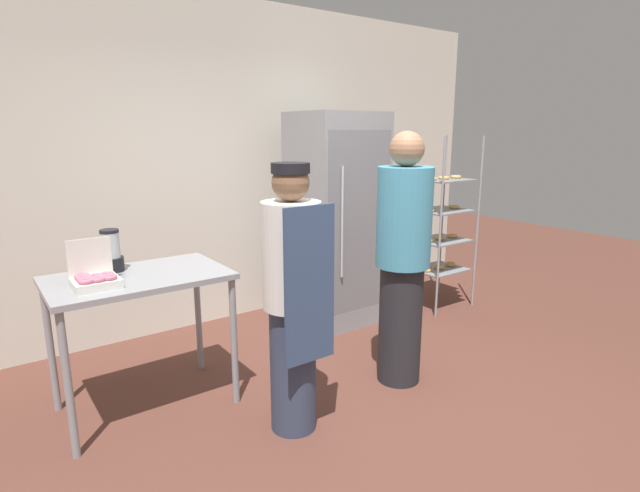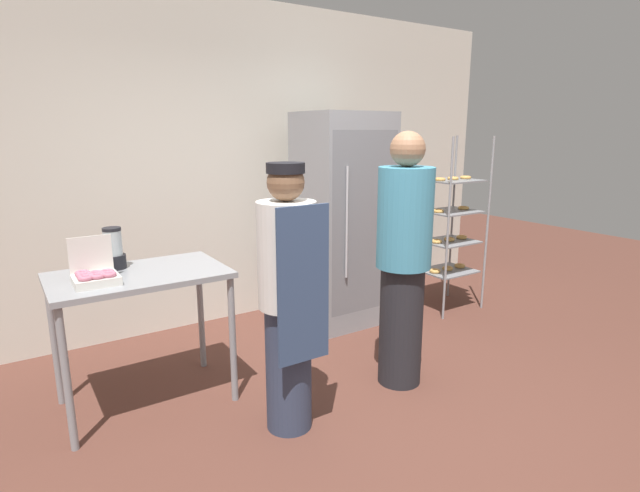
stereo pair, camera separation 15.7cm
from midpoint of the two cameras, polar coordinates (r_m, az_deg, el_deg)
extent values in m
plane|color=brown|center=(3.27, 6.46, -19.88)|extent=(14.00, 14.00, 0.00)
cube|color=silver|center=(4.74, -12.70, 8.97)|extent=(6.40, 0.12, 2.92)
cube|color=gray|center=(4.60, 0.88, 2.98)|extent=(0.75, 0.66, 1.93)
cube|color=gray|center=(4.35, 3.43, 2.62)|extent=(0.69, 0.02, 1.58)
cylinder|color=silver|center=(4.20, 1.49, 2.66)|extent=(0.02, 0.02, 0.95)
cylinder|color=#93969B|center=(4.78, 12.66, 1.77)|extent=(0.02, 0.02, 1.72)
cylinder|color=#93969B|center=(5.21, 16.75, 2.44)|extent=(0.02, 0.02, 1.72)
cylinder|color=#93969B|center=(5.09, 8.84, 2.60)|extent=(0.02, 0.02, 1.72)
cylinder|color=#93969B|center=(5.49, 13.00, 3.19)|extent=(0.02, 0.02, 1.72)
cube|color=gray|center=(5.24, 12.58, -2.59)|extent=(0.51, 0.42, 0.01)
torus|color=#DBA351|center=(5.11, 11.25, -2.67)|extent=(0.11, 0.11, 0.04)
torus|color=#DBA351|center=(5.24, 12.59, -2.34)|extent=(0.11, 0.11, 0.04)
torus|color=#DBA351|center=(5.37, 13.87, -2.02)|extent=(0.11, 0.11, 0.04)
cube|color=gray|center=(5.17, 12.75, 0.65)|extent=(0.51, 0.42, 0.01)
torus|color=#DBA351|center=(5.04, 11.40, 0.65)|extent=(0.11, 0.11, 0.03)
torus|color=#DBA351|center=(5.17, 12.76, 0.90)|extent=(0.11, 0.11, 0.03)
torus|color=#DBA351|center=(5.30, 14.05, 1.14)|extent=(0.11, 0.11, 0.03)
cube|color=gray|center=(5.12, 12.92, 3.98)|extent=(0.51, 0.42, 0.01)
torus|color=#DBA351|center=(4.98, 11.56, 4.04)|extent=(0.11, 0.11, 0.03)
torus|color=#DBA351|center=(5.25, 14.23, 4.36)|extent=(0.11, 0.11, 0.03)
cube|color=gray|center=(5.08, 13.09, 7.37)|extent=(0.51, 0.42, 0.01)
torus|color=#DBA351|center=(4.94, 11.72, 7.53)|extent=(0.11, 0.11, 0.03)
torus|color=#DBA351|center=(5.08, 13.11, 7.61)|extent=(0.11, 0.11, 0.03)
torus|color=#DBA351|center=(5.21, 14.42, 7.67)|extent=(0.11, 0.11, 0.03)
cube|color=gray|center=(3.33, -21.38, -3.43)|extent=(1.07, 0.67, 0.04)
cylinder|color=gray|center=(3.13, -28.17, -13.97)|extent=(0.04, 0.04, 0.86)
cylinder|color=gray|center=(3.37, -11.14, -10.71)|extent=(0.04, 0.04, 0.86)
cylinder|color=gray|center=(3.68, -29.54, -10.13)|extent=(0.04, 0.04, 0.86)
cylinder|color=gray|center=(3.88, -14.90, -7.65)|extent=(0.04, 0.04, 0.86)
cube|color=silver|center=(3.16, -25.52, -3.87)|extent=(0.25, 0.22, 0.05)
cube|color=silver|center=(3.24, -26.13, -1.11)|extent=(0.24, 0.01, 0.22)
torus|color=#C66B84|center=(3.09, -26.53, -3.60)|extent=(0.08, 0.08, 0.03)
torus|color=#C66B84|center=(3.10, -25.40, -3.43)|extent=(0.08, 0.08, 0.03)
torus|color=#C66B84|center=(3.11, -24.28, -3.27)|extent=(0.08, 0.08, 0.03)
torus|color=#C66B84|center=(3.14, -26.70, -3.36)|extent=(0.08, 0.08, 0.03)
torus|color=#C66B84|center=(3.15, -25.59, -3.20)|extent=(0.08, 0.08, 0.03)
torus|color=#C66B84|center=(3.16, -24.49, -3.04)|extent=(0.08, 0.08, 0.03)
torus|color=#C66B84|center=(3.19, -26.87, -3.12)|extent=(0.08, 0.08, 0.03)
cylinder|color=black|center=(3.47, -23.86, -1.93)|extent=(0.14, 0.14, 0.09)
cylinder|color=#B2BCC1|center=(3.44, -24.06, 0.09)|extent=(0.11, 0.11, 0.16)
cylinder|color=black|center=(3.42, -24.20, 1.56)|extent=(0.12, 0.12, 0.02)
cylinder|color=#333D56|center=(3.08, -4.61, -13.75)|extent=(0.27, 0.27, 0.78)
cylinder|color=silver|center=(2.83, -4.86, -1.09)|extent=(0.34, 0.34, 0.61)
sphere|color=brown|center=(2.76, -5.03, 7.24)|extent=(0.21, 0.21, 0.21)
cube|color=#33476B|center=(2.72, -2.84, -4.62)|extent=(0.32, 0.02, 0.89)
cylinder|color=black|center=(2.75, -5.06, 8.87)|extent=(0.21, 0.21, 0.06)
cylinder|color=#232328|center=(3.63, 7.91, -8.80)|extent=(0.30, 0.30, 0.86)
cylinder|color=teal|center=(3.42, 8.31, 3.27)|extent=(0.38, 0.38, 0.68)
sphere|color=#9E7051|center=(3.37, 8.57, 10.93)|extent=(0.23, 0.23, 0.23)
camera|label=1|loc=(0.08, -91.32, -0.31)|focal=28.00mm
camera|label=2|loc=(0.08, 88.68, 0.31)|focal=28.00mm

